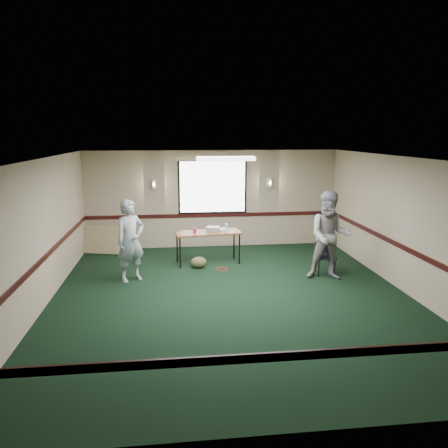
{
  "coord_description": "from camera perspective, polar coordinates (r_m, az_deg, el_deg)",
  "views": [
    {
      "loc": [
        -1.11,
        -8.0,
        3.15
      ],
      "look_at": [
        0.0,
        1.3,
        1.2
      ],
      "focal_mm": 35.0,
      "sensor_mm": 36.0,
      "label": 1
    }
  ],
  "objects": [
    {
      "name": "person_right",
      "position": [
        9.75,
        13.67,
        -1.51
      ],
      "size": [
        1.09,
        0.94,
        1.94
      ],
      "primitive_type": "imported",
      "rotation": [
        0.0,
        0.0,
        -0.24
      ],
      "color": "#7D91C3",
      "rests_on": "ground"
    },
    {
      "name": "conference_chair",
      "position": [
        10.22,
        13.02,
        -3.56
      ],
      "size": [
        0.47,
        0.48,
        0.86
      ],
      "rotation": [
        0.0,
        0.0,
        -0.12
      ],
      "color": "black",
      "rests_on": "ground"
    },
    {
      "name": "duffel_bag",
      "position": [
        10.46,
        -3.34,
        -5.02
      ],
      "size": [
        0.44,
        0.37,
        0.27
      ],
      "primitive_type": "ellipsoid",
      "rotation": [
        0.0,
        0.0,
        0.24
      ],
      "color": "#4A482A",
      "rests_on": "ground"
    },
    {
      "name": "projector",
      "position": [
        10.74,
        -1.46,
        -0.64
      ],
      "size": [
        0.36,
        0.32,
        0.1
      ],
      "primitive_type": "cube",
      "rotation": [
        0.0,
        0.0,
        -0.21
      ],
      "color": "gray",
      "rests_on": "folding_table"
    },
    {
      "name": "folded_table",
      "position": [
        12.08,
        -15.62,
        -1.98
      ],
      "size": [
        1.46,
        0.58,
        0.74
      ],
      "primitive_type": "cube",
      "rotation": [
        -0.21,
        0.0,
        -0.26
      ],
      "color": "#99875E",
      "rests_on": "ground"
    },
    {
      "name": "folding_table",
      "position": [
        10.67,
        -2.11,
        -1.34
      ],
      "size": [
        1.65,
        0.82,
        0.79
      ],
      "rotation": [
        0.0,
        0.0,
        0.12
      ],
      "color": "#5A2F19",
      "rests_on": "ground"
    },
    {
      "name": "red_cup",
      "position": [
        10.54,
        -3.86,
        -0.89
      ],
      "size": [
        0.08,
        0.08,
        0.11
      ],
      "primitive_type": "cylinder",
      "color": "#B30B1D",
      "rests_on": "folding_table"
    },
    {
      "name": "cable_coil",
      "position": [
        10.36,
        -0.31,
        -5.9
      ],
      "size": [
        0.36,
        0.36,
        0.01
      ],
      "primitive_type": "torus",
      "rotation": [
        0.0,
        0.0,
        -0.38
      ],
      "color": "red",
      "rests_on": "ground"
    },
    {
      "name": "game_console",
      "position": [
        10.8,
        -0.18,
        -0.71
      ],
      "size": [
        0.24,
        0.21,
        0.05
      ],
      "primitive_type": "cube",
      "rotation": [
        0.0,
        0.0,
        0.34
      ],
      "color": "white",
      "rests_on": "folding_table"
    },
    {
      "name": "person_left",
      "position": [
        9.58,
        -12.11,
        -2.14
      ],
      "size": [
        0.78,
        0.72,
        1.78
      ],
      "primitive_type": "imported",
      "rotation": [
        0.0,
        0.0,
        0.6
      ],
      "color": "#456697",
      "rests_on": "ground"
    },
    {
      "name": "ground",
      "position": [
        8.67,
        1.03,
        -9.54
      ],
      "size": [
        8.0,
        8.0,
        0.0
      ],
      "primitive_type": "plane",
      "color": "black",
      "rests_on": "ground"
    },
    {
      "name": "room_shell",
      "position": [
        10.31,
        -0.54,
        3.0
      ],
      "size": [
        8.0,
        8.02,
        8.0
      ],
      "color": "tan",
      "rests_on": "ground"
    },
    {
      "name": "water_bottle",
      "position": [
        10.61,
        0.3,
        -0.5
      ],
      "size": [
        0.06,
        0.06,
        0.21
      ],
      "primitive_type": "cylinder",
      "color": "#9AD8FC",
      "rests_on": "folding_table"
    }
  ]
}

